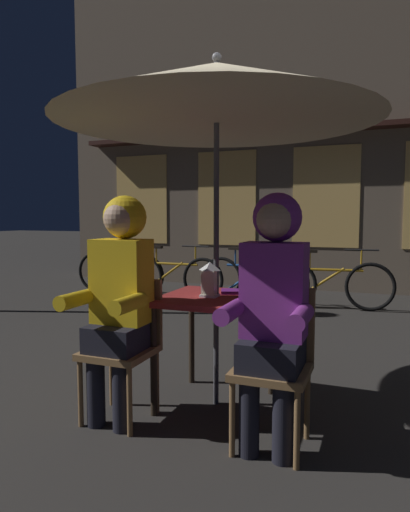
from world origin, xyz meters
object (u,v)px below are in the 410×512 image
at_px(bicycle_nearest, 119,272).
at_px(patio_umbrella, 217,93).
at_px(lantern, 210,279).
at_px(bicycle_third, 253,279).
at_px(book, 236,292).
at_px(person_right_hooded, 273,295).
at_px(bicycle_fourth, 330,284).
at_px(chair_right, 275,357).
at_px(bicycle_second, 172,277).
at_px(person_left_hooded, 119,285).
at_px(cafe_table, 216,311).
at_px(chair_left, 125,340).

bearing_deg(bicycle_nearest, patio_umbrella, -50.33).
bearing_deg(lantern, bicycle_third, 100.73).
relative_size(bicycle_nearest, book, 8.40).
xyz_separation_m(patio_umbrella, person_right_hooded, (0.48, -0.43, -1.21)).
bearing_deg(bicycle_fourth, chair_right, -88.70).
height_order(bicycle_nearest, bicycle_second, same).
bearing_deg(bicycle_second, person_right_hooded, -57.92).
xyz_separation_m(lantern, bicycle_third, (-0.69, 3.65, -0.51)).
relative_size(patio_umbrella, bicycle_third, 1.38).
bearing_deg(bicycle_nearest, person_left_hooded, -58.03).
xyz_separation_m(cafe_table, patio_umbrella, (0.00, 0.00, 1.42)).
bearing_deg(person_left_hooded, book, 45.50).
bearing_deg(person_right_hooded, bicycle_second, 122.08).
bearing_deg(lantern, person_right_hooded, -37.36).
bearing_deg(cafe_table, bicycle_second, 119.49).
distance_m(lantern, bicycle_third, 3.75).
height_order(person_left_hooded, bicycle_second, person_left_hooded).
height_order(cafe_table, lantern, lantern).
bearing_deg(bicycle_second, bicycle_fourth, 1.48).
xyz_separation_m(chair_right, book, (-0.39, 0.52, 0.26)).
relative_size(cafe_table, person_right_hooded, 0.53).
xyz_separation_m(person_left_hooded, bicycle_third, (-0.24, 4.04, -0.50)).
xyz_separation_m(chair_right, person_right_hooded, (0.00, -0.06, 0.36)).
bearing_deg(lantern, book, 56.95).
relative_size(lantern, bicycle_nearest, 0.14).
bearing_deg(chair_left, chair_right, 0.00).
bearing_deg(patio_umbrella, book, 59.82).
bearing_deg(book, bicycle_fourth, 66.67).
height_order(chair_left, bicycle_third, chair_left).
height_order(cafe_table, person_left_hooded, person_left_hooded).
xyz_separation_m(patio_umbrella, bicycle_fourth, (0.39, 3.54, -1.71)).
distance_m(cafe_table, patio_umbrella, 1.42).
distance_m(bicycle_nearest, bicycle_third, 2.29).
bearing_deg(person_right_hooded, bicycle_nearest, 130.72).
bearing_deg(bicycle_second, cafe_table, -60.51).
bearing_deg(chair_right, bicycle_fourth, 91.30).
relative_size(person_left_hooded, bicycle_nearest, 0.83).
distance_m(cafe_table, bicycle_second, 4.00).
relative_size(chair_right, person_left_hooded, 0.62).
relative_size(patio_umbrella, person_left_hooded, 1.65).
distance_m(person_right_hooded, bicycle_second, 4.63).
bearing_deg(cafe_table, bicycle_nearest, 129.67).
relative_size(person_left_hooded, bicycle_second, 0.83).
distance_m(person_left_hooded, person_right_hooded, 0.96).
relative_size(patio_umbrella, bicycle_second, 1.37).
bearing_deg(bicycle_fourth, bicycle_nearest, 178.37).
xyz_separation_m(person_left_hooded, bicycle_fourth, (0.87, 3.96, -0.50)).
height_order(lantern, bicycle_second, lantern).
bearing_deg(book, bicycle_nearest, 113.49).
height_order(person_right_hooded, bicycle_fourth, person_right_hooded).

